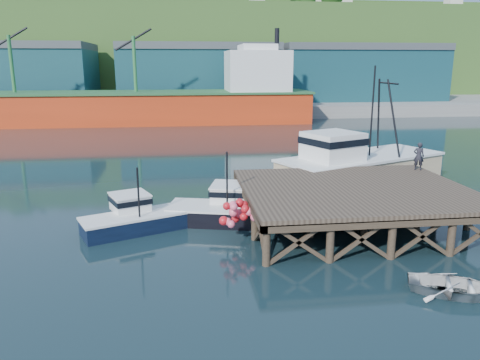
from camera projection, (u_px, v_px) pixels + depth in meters
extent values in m
plane|color=black|center=(254.00, 229.00, 24.95)|extent=(300.00, 300.00, 0.00)
cube|color=brown|center=(355.00, 189.00, 25.15)|extent=(12.00, 10.00, 0.25)
cube|color=#473828|center=(395.00, 223.00, 20.54)|extent=(12.00, 0.30, 0.35)
cylinder|color=#473828|center=(266.00, 248.00, 20.21)|extent=(0.36, 0.36, 2.60)
cylinder|color=#473828|center=(239.00, 191.00, 29.26)|extent=(0.36, 0.36, 2.60)
cylinder|color=#473828|center=(411.00, 186.00, 30.67)|extent=(0.36, 0.36, 2.60)
cube|color=gray|center=(198.00, 104.00, 92.10)|extent=(160.00, 40.00, 2.00)
cube|color=#17464C|center=(199.00, 76.00, 85.96)|extent=(28.00, 16.00, 9.00)
cube|color=#17464C|center=(355.00, 75.00, 89.69)|extent=(30.00, 16.00, 9.00)
cube|color=red|center=(123.00, 108.00, 69.14)|extent=(55.00, 9.50, 4.40)
cube|color=#26592D|center=(122.00, 93.00, 68.58)|extent=(55.50, 10.00, 0.30)
cube|color=silver|center=(257.00, 71.00, 70.35)|extent=(9.00, 9.00, 6.00)
cube|color=silver|center=(257.00, 49.00, 69.55)|extent=(5.00, 7.00, 1.20)
cylinder|color=black|center=(277.00, 37.00, 69.52)|extent=(0.70, 0.70, 2.50)
cube|color=#2D511E|center=(193.00, 54.00, 118.57)|extent=(220.00, 50.00, 22.00)
cube|color=black|center=(137.00, 223.00, 24.53)|extent=(5.87, 3.99, 0.86)
cube|color=silver|center=(136.00, 215.00, 24.42)|extent=(5.98, 4.07, 0.11)
cube|color=silver|center=(130.00, 203.00, 25.16)|extent=(2.36, 2.36, 0.86)
cube|color=black|center=(130.00, 199.00, 25.11)|extent=(2.49, 2.49, 0.29)
cylinder|color=black|center=(138.00, 193.00, 23.64)|extent=(0.10, 0.10, 2.67)
cube|color=black|center=(229.00, 215.00, 25.80)|extent=(6.92, 3.94, 0.90)
cube|color=silver|center=(229.00, 207.00, 25.69)|extent=(7.06, 4.01, 0.12)
cube|color=silver|center=(232.00, 193.00, 26.72)|extent=(2.63, 2.63, 0.90)
cube|color=black|center=(232.00, 190.00, 26.67)|extent=(2.78, 2.78, 0.30)
cylinder|color=black|center=(227.00, 182.00, 24.68)|extent=(0.10, 0.10, 3.21)
sphere|color=#F35978|center=(231.00, 220.00, 22.92)|extent=(0.42, 0.42, 0.42)
sphere|color=#F35978|center=(248.00, 214.00, 23.17)|extent=(0.42, 0.42, 0.42)
sphere|color=red|center=(242.00, 214.00, 22.59)|extent=(0.42, 0.42, 0.42)
cube|color=beige|center=(361.00, 171.00, 33.79)|extent=(13.08, 8.95, 2.03)
cube|color=silver|center=(362.00, 157.00, 33.53)|extent=(13.38, 9.25, 0.17)
cube|color=silver|center=(324.00, 144.00, 32.95)|extent=(4.37, 4.26, 2.03)
cube|color=black|center=(324.00, 138.00, 32.84)|extent=(4.52, 4.41, 0.45)
cylinder|color=black|center=(372.00, 115.00, 32.88)|extent=(0.12, 0.12, 6.77)
imported|color=silver|center=(456.00, 286.00, 17.73)|extent=(4.16, 3.69, 0.71)
imported|color=black|center=(419.00, 156.00, 28.98)|extent=(0.75, 0.64, 1.74)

